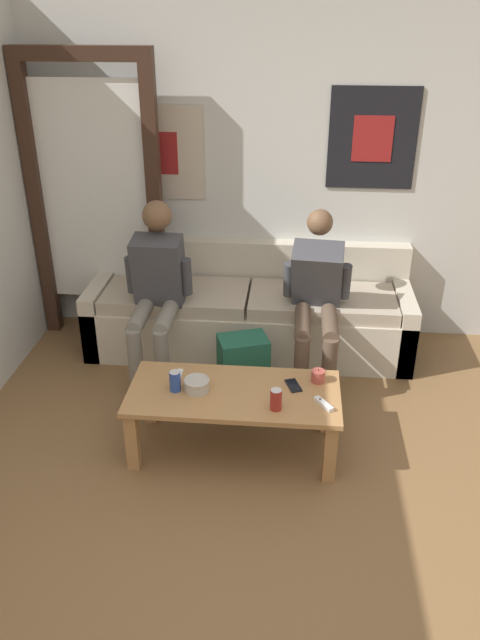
{
  "coord_description": "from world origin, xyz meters",
  "views": [
    {
      "loc": [
        0.18,
        -2.0,
        2.41
      ],
      "look_at": [
        -0.14,
        1.43,
        0.65
      ],
      "focal_mm": 35.0,
      "sensor_mm": 36.0,
      "label": 1
    }
  ],
  "objects_px": {
    "game_controller_near_left": "(324,404)",
    "game_controller_near_right": "(178,377)",
    "person_seated_adult": "(156,286)",
    "backpack": "(244,369)",
    "drink_can_blue": "(175,381)",
    "drink_can_red": "(276,400)",
    "ceramic_bowl": "(197,384)",
    "coffee_table": "(234,401)",
    "couch": "(249,314)",
    "pillar_candle": "(318,376)",
    "cell_phone": "(293,385)",
    "person_seated_teen": "(317,295)"
  },
  "relations": [
    {
      "from": "backpack",
      "to": "ceramic_bowl",
      "type": "height_order",
      "value": "ceramic_bowl"
    },
    {
      "from": "couch",
      "to": "drink_can_blue",
      "type": "relative_size",
      "value": 19.44
    },
    {
      "from": "coffee_table",
      "to": "backpack",
      "type": "distance_m",
      "value": 0.58
    },
    {
      "from": "game_controller_near_left",
      "to": "drink_can_blue",
      "type": "bearing_deg",
      "value": 174.76
    },
    {
      "from": "coffee_table",
      "to": "person_seated_teen",
      "type": "distance_m",
      "value": 1.05
    },
    {
      "from": "game_controller_near_left",
      "to": "game_controller_near_right",
      "type": "bearing_deg",
      "value": 166.56
    },
    {
      "from": "pillar_candle",
      "to": "drink_can_blue",
      "type": "distance_m",
      "value": 0.84
    },
    {
      "from": "drink_can_blue",
      "to": "game_controller_near_right",
      "type": "height_order",
      "value": "drink_can_blue"
    },
    {
      "from": "couch",
      "to": "game_controller_near_left",
      "type": "relative_size",
      "value": 17.61
    },
    {
      "from": "drink_can_blue",
      "to": "game_controller_near_left",
      "type": "xyz_separation_m",
      "value": [
        0.85,
        -0.08,
        -0.05
      ]
    },
    {
      "from": "drink_can_blue",
      "to": "backpack",
      "type": "bearing_deg",
      "value": 59.63
    },
    {
      "from": "person_seated_teen",
      "to": "game_controller_near_right",
      "type": "height_order",
      "value": "person_seated_teen"
    },
    {
      "from": "couch",
      "to": "ceramic_bowl",
      "type": "bearing_deg",
      "value": -99.11
    },
    {
      "from": "person_seated_adult",
      "to": "drink_can_red",
      "type": "xyz_separation_m",
      "value": [
        0.87,
        -1.01,
        -0.19
      ]
    },
    {
      "from": "ceramic_bowl",
      "to": "game_controller_near_left",
      "type": "distance_m",
      "value": 0.73
    },
    {
      "from": "person_seated_adult",
      "to": "ceramic_bowl",
      "type": "relative_size",
      "value": 8.07
    },
    {
      "from": "pillar_candle",
      "to": "couch",
      "type": "bearing_deg",
      "value": 113.98
    },
    {
      "from": "person_seated_adult",
      "to": "drink_can_blue",
      "type": "distance_m",
      "value": 0.95
    },
    {
      "from": "ceramic_bowl",
      "to": "coffee_table",
      "type": "bearing_deg",
      "value": 3.49
    },
    {
      "from": "coffee_table",
      "to": "person_seated_adult",
      "type": "distance_m",
      "value": 1.11
    },
    {
      "from": "backpack",
      "to": "game_controller_near_left",
      "type": "distance_m",
      "value": 0.86
    },
    {
      "from": "person_seated_adult",
      "to": "cell_phone",
      "type": "height_order",
      "value": "person_seated_adult"
    },
    {
      "from": "drink_can_red",
      "to": "cell_phone",
      "type": "height_order",
      "value": "drink_can_red"
    },
    {
      "from": "drink_can_blue",
      "to": "ceramic_bowl",
      "type": "bearing_deg",
      "value": 3.93
    },
    {
      "from": "drink_can_red",
      "to": "backpack",
      "type": "bearing_deg",
      "value": 108.51
    },
    {
      "from": "person_seated_adult",
      "to": "backpack",
      "type": "bearing_deg",
      "value": -24.89
    },
    {
      "from": "person_seated_teen",
      "to": "backpack",
      "type": "height_order",
      "value": "person_seated_teen"
    },
    {
      "from": "drink_can_red",
      "to": "game_controller_near_right",
      "type": "height_order",
      "value": "drink_can_red"
    },
    {
      "from": "person_seated_adult",
      "to": "drink_can_blue",
      "type": "bearing_deg",
      "value": -71.91
    },
    {
      "from": "drink_can_blue",
      "to": "person_seated_teen",
      "type": "bearing_deg",
      "value": 48.18
    },
    {
      "from": "person_seated_adult",
      "to": "backpack",
      "type": "height_order",
      "value": "person_seated_adult"
    },
    {
      "from": "person_seated_teen",
      "to": "cell_phone",
      "type": "relative_size",
      "value": 7.63
    },
    {
      "from": "coffee_table",
      "to": "game_controller_near_left",
      "type": "relative_size",
      "value": 8.95
    },
    {
      "from": "person_seated_teen",
      "to": "game_controller_near_left",
      "type": "distance_m",
      "value": 1.01
    },
    {
      "from": "couch",
      "to": "game_controller_near_right",
      "type": "distance_m",
      "value": 1.21
    },
    {
      "from": "ceramic_bowl",
      "to": "pillar_candle",
      "type": "bearing_deg",
      "value": 13.04
    },
    {
      "from": "pillar_candle",
      "to": "game_controller_near_right",
      "type": "xyz_separation_m",
      "value": [
        -0.83,
        -0.04,
        -0.02
      ]
    },
    {
      "from": "couch",
      "to": "person_seated_adult",
      "type": "distance_m",
      "value": 0.83
    },
    {
      "from": "backpack",
      "to": "game_controller_near_right",
      "type": "xyz_separation_m",
      "value": [
        -0.35,
        -0.46,
        0.21
      ]
    },
    {
      "from": "backpack",
      "to": "game_controller_near_right",
      "type": "distance_m",
      "value": 0.62
    },
    {
      "from": "drink_can_red",
      "to": "game_controller_near_left",
      "type": "height_order",
      "value": "drink_can_red"
    },
    {
      "from": "game_controller_near_right",
      "to": "backpack",
      "type": "bearing_deg",
      "value": 52.74
    },
    {
      "from": "person_seated_teen",
      "to": "coffee_table",
      "type": "bearing_deg",
      "value": -118.29
    },
    {
      "from": "person_seated_teen",
      "to": "game_controller_near_right",
      "type": "relative_size",
      "value": 7.93
    },
    {
      "from": "game_controller_near_right",
      "to": "pillar_candle",
      "type": "bearing_deg",
      "value": 3.01
    },
    {
      "from": "person_seated_adult",
      "to": "drink_can_blue",
      "type": "relative_size",
      "value": 9.82
    },
    {
      "from": "backpack",
      "to": "drink_can_blue",
      "type": "bearing_deg",
      "value": -120.37
    },
    {
      "from": "coffee_table",
      "to": "person_seated_adult",
      "type": "height_order",
      "value": "person_seated_adult"
    },
    {
      "from": "coffee_table",
      "to": "person_seated_teen",
      "type": "height_order",
      "value": "person_seated_teen"
    },
    {
      "from": "backpack",
      "to": "drink_can_red",
      "type": "xyz_separation_m",
      "value": [
        0.24,
        -0.72,
        0.26
      ]
    }
  ]
}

